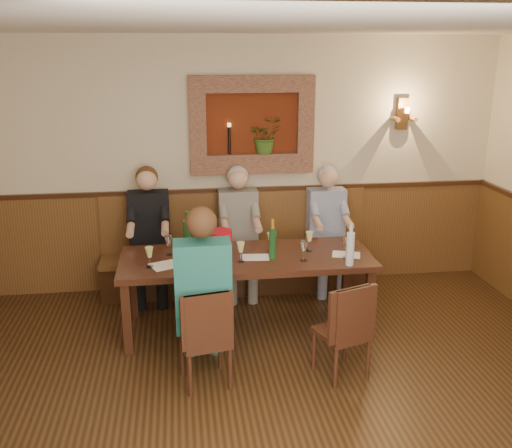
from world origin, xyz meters
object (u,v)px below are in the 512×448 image
at_px(chair_near_left, 206,355).
at_px(person_bench_right, 327,240).
at_px(bench, 237,262).
at_px(water_bottle, 350,248).
at_px(person_bench_mid, 239,242).
at_px(wine_bottle_green_b, 188,237).
at_px(person_chair_front, 203,305).
at_px(wine_bottle_green_a, 273,242).
at_px(chair_near_right, 342,348).
at_px(spittoon_bucket, 220,243).
at_px(person_bench_left, 150,246).
at_px(dining_table, 246,263).

distance_m(chair_near_left, person_bench_right, 2.33).
distance_m(bench, water_bottle, 1.70).
bearing_deg(chair_near_left, person_bench_mid, 64.99).
height_order(person_bench_mid, wine_bottle_green_b, person_bench_mid).
height_order(person_chair_front, wine_bottle_green_a, person_chair_front).
relative_size(chair_near_right, person_bench_right, 0.61).
xyz_separation_m(person_bench_mid, person_chair_front, (-0.47, -1.61, 0.02)).
height_order(person_chair_front, spittoon_bucket, person_chair_front).
xyz_separation_m(chair_near_left, water_bottle, (1.36, 0.58, 0.66)).
xyz_separation_m(bench, person_bench_left, (-0.95, -0.11, 0.28)).
xyz_separation_m(wine_bottle_green_a, water_bottle, (0.67, -0.27, 0.01)).
height_order(chair_near_left, wine_bottle_green_a, wine_bottle_green_a).
height_order(dining_table, spittoon_bucket, spittoon_bucket).
relative_size(dining_table, person_bench_mid, 1.66).
relative_size(chair_near_left, wine_bottle_green_b, 2.00).
distance_m(wine_bottle_green_a, water_bottle, 0.72).
bearing_deg(wine_bottle_green_b, chair_near_right, -41.39).
xyz_separation_m(chair_near_left, person_bench_mid, (0.47, 1.78, 0.35)).
relative_size(chair_near_right, spittoon_bucket, 3.30).
bearing_deg(person_chair_front, bench, 75.20).
relative_size(dining_table, person_bench_left, 1.64).
bearing_deg(person_chair_front, chair_near_right, -10.22).
height_order(person_bench_right, spittoon_bucket, person_bench_right).
relative_size(bench, person_chair_front, 2.01).
relative_size(person_bench_mid, person_bench_right, 1.02).
distance_m(bench, person_bench_left, 1.00).
distance_m(chair_near_right, person_chair_front, 1.22).
distance_m(dining_table, person_bench_mid, 0.84).
bearing_deg(water_bottle, wine_bottle_green_a, 158.25).
height_order(person_bench_left, spittoon_bucket, person_bench_left).
bearing_deg(bench, chair_near_left, -103.43).
bearing_deg(bench, wine_bottle_green_b, -123.45).
relative_size(person_chair_front, spittoon_bucket, 5.76).
bearing_deg(bench, chair_near_right, -70.34).
relative_size(chair_near_right, water_bottle, 2.15).
bearing_deg(person_bench_left, chair_near_right, -47.97).
xyz_separation_m(bench, wine_bottle_green_b, (-0.55, -0.83, 0.60)).
bearing_deg(dining_table, wine_bottle_green_a, -22.28).
xyz_separation_m(person_bench_left, person_chair_front, (0.50, -1.61, 0.02)).
bearing_deg(person_bench_left, wine_bottle_green_b, -61.15).
distance_m(chair_near_left, wine_bottle_green_a, 1.27).
xyz_separation_m(chair_near_right, person_bench_left, (-1.64, 1.82, 0.36)).
relative_size(person_bench_left, person_bench_mid, 1.01).
bearing_deg(wine_bottle_green_a, chair_near_right, -63.01).
bearing_deg(spittoon_bucket, person_bench_left, 130.73).
bearing_deg(person_chair_front, person_bench_mid, 73.61).
bearing_deg(wine_bottle_green_a, person_bench_left, 141.84).
height_order(wine_bottle_green_a, wine_bottle_green_b, wine_bottle_green_b).
bearing_deg(person_bench_right, wine_bottle_green_a, -129.90).
height_order(person_chair_front, wine_bottle_green_b, person_chair_front).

